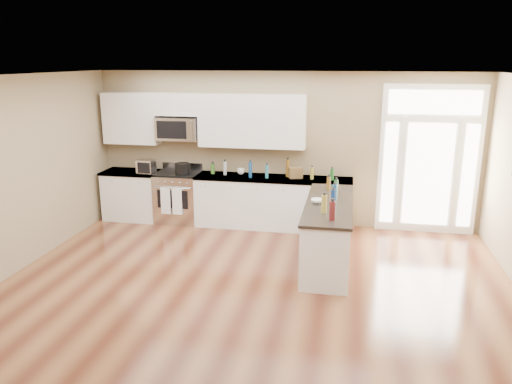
% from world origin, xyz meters
% --- Properties ---
extents(ground, '(8.00, 8.00, 0.00)m').
position_xyz_m(ground, '(0.00, 0.00, 0.00)').
color(ground, '#512516').
extents(room_shell, '(8.00, 8.00, 8.00)m').
position_xyz_m(room_shell, '(0.00, 0.00, 1.71)').
color(room_shell, '#927F5D').
rests_on(room_shell, ground).
extents(back_cabinet_left, '(1.10, 0.66, 0.94)m').
position_xyz_m(back_cabinet_left, '(-2.87, 3.69, 0.44)').
color(back_cabinet_left, white).
rests_on(back_cabinet_left, ground).
extents(back_cabinet_right, '(2.85, 0.66, 0.94)m').
position_xyz_m(back_cabinet_right, '(-0.16, 3.69, 0.44)').
color(back_cabinet_right, white).
rests_on(back_cabinet_right, ground).
extents(peninsula_cabinet, '(0.69, 2.32, 0.94)m').
position_xyz_m(peninsula_cabinet, '(0.93, 2.24, 0.43)').
color(peninsula_cabinet, white).
rests_on(peninsula_cabinet, ground).
extents(upper_cabinet_left, '(1.04, 0.33, 0.95)m').
position_xyz_m(upper_cabinet_left, '(-2.88, 3.83, 1.93)').
color(upper_cabinet_left, white).
rests_on(upper_cabinet_left, room_shell).
extents(upper_cabinet_right, '(1.94, 0.33, 0.95)m').
position_xyz_m(upper_cabinet_right, '(-0.57, 3.83, 1.93)').
color(upper_cabinet_right, white).
rests_on(upper_cabinet_right, room_shell).
extents(upper_cabinet_short, '(0.82, 0.33, 0.40)m').
position_xyz_m(upper_cabinet_short, '(-1.95, 3.83, 2.20)').
color(upper_cabinet_short, white).
rests_on(upper_cabinet_short, room_shell).
extents(microwave, '(0.78, 0.41, 0.42)m').
position_xyz_m(microwave, '(-1.95, 3.80, 1.76)').
color(microwave, silver).
rests_on(microwave, room_shell).
extents(entry_door, '(1.70, 0.10, 2.60)m').
position_xyz_m(entry_door, '(2.55, 3.95, 1.30)').
color(entry_door, white).
rests_on(entry_door, ground).
extents(kitchen_range, '(0.80, 0.71, 1.08)m').
position_xyz_m(kitchen_range, '(-1.96, 3.69, 0.48)').
color(kitchen_range, silver).
rests_on(kitchen_range, ground).
extents(stockpot, '(0.32, 0.32, 0.22)m').
position_xyz_m(stockpot, '(-1.83, 3.60, 1.06)').
color(stockpot, black).
rests_on(stockpot, kitchen_range).
extents(toaster_oven, '(0.32, 0.26, 0.26)m').
position_xyz_m(toaster_oven, '(-2.52, 3.56, 1.07)').
color(toaster_oven, silver).
rests_on(toaster_oven, back_cabinet_left).
extents(cardboard_box, '(0.27, 0.23, 0.19)m').
position_xyz_m(cardboard_box, '(0.25, 3.72, 1.04)').
color(cardboard_box, brown).
rests_on(cardboard_box, back_cabinet_right).
extents(bowl_left, '(0.26, 0.26, 0.05)m').
position_xyz_m(bowl_left, '(-2.64, 3.71, 0.96)').
color(bowl_left, white).
rests_on(bowl_left, back_cabinet_left).
extents(bowl_peninsula, '(0.25, 0.25, 0.06)m').
position_xyz_m(bowl_peninsula, '(0.75, 2.17, 0.97)').
color(bowl_peninsula, white).
rests_on(bowl_peninsula, peninsula_cabinet).
extents(cup_counter, '(0.15, 0.15, 0.10)m').
position_xyz_m(cup_counter, '(-0.78, 3.83, 0.99)').
color(cup_counter, white).
rests_on(cup_counter, back_cabinet_right).
extents(counter_bottles, '(2.38, 2.47, 0.31)m').
position_xyz_m(counter_bottles, '(0.36, 2.89, 1.06)').
color(counter_bottles, '#19591E').
rests_on(counter_bottles, back_cabinet_right).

